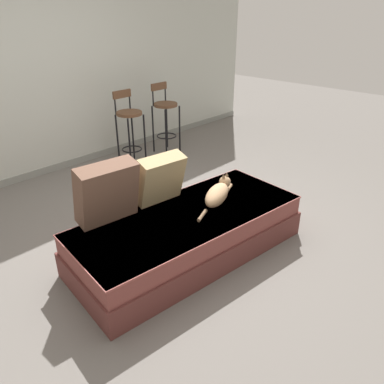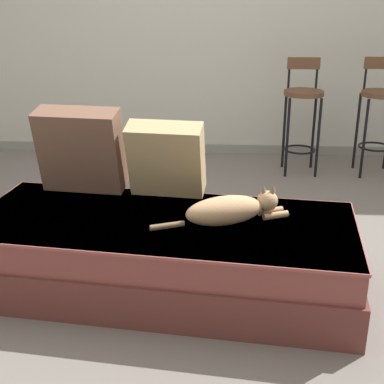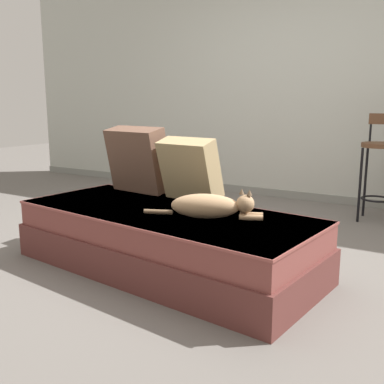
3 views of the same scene
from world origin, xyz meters
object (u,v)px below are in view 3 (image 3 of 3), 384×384
at_px(bar_stool_near_window, 380,158).
at_px(throw_pillow_middle, 190,169).
at_px(throw_pillow_corner, 138,160).
at_px(cat, 210,206).
at_px(couch, 165,239).

bearing_deg(bar_stool_near_window, throw_pillow_middle, -120.42).
height_order(throw_pillow_corner, bar_stool_near_window, bar_stool_near_window).
bearing_deg(bar_stool_near_window, cat, -107.14).
distance_m(throw_pillow_corner, throw_pillow_middle, 0.51).
bearing_deg(throw_pillow_middle, couch, -88.06).
relative_size(cat, bar_stool_near_window, 0.72).
height_order(throw_pillow_middle, cat, throw_pillow_middle).
height_order(couch, throw_pillow_corner, throw_pillow_corner).
xyz_separation_m(cat, bar_stool_near_window, (0.64, 2.09, 0.11)).
bearing_deg(cat, bar_stool_near_window, 72.86).
distance_m(throw_pillow_corner, cat, 0.99).
height_order(throw_pillow_corner, cat, throw_pillow_corner).
relative_size(couch, bar_stool_near_window, 2.15).
bearing_deg(cat, couch, 175.57).
relative_size(throw_pillow_middle, bar_stool_near_window, 0.46).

